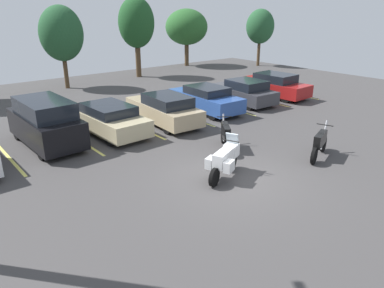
{
  "coord_description": "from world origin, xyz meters",
  "views": [
    {
      "loc": [
        -8.17,
        -7.78,
        5.43
      ],
      "look_at": [
        -0.35,
        1.8,
        0.79
      ],
      "focal_mm": 34.37,
      "sensor_mm": 36.0,
      "label": 1
    }
  ],
  "objects_px": {
    "car_tan": "(164,109)",
    "motorcycle_second": "(320,143)",
    "car_champagne": "(108,119)",
    "motorcycle_third": "(226,135)",
    "car_black": "(46,123)",
    "car_charcoal": "(243,92)",
    "car_blue": "(206,99)",
    "motorcycle_touring": "(225,159)",
    "car_red": "(273,85)"
  },
  "relations": [
    {
      "from": "car_black",
      "to": "car_blue",
      "type": "xyz_separation_m",
      "value": [
        8.56,
        -0.19,
        -0.27
      ]
    },
    {
      "from": "car_charcoal",
      "to": "car_red",
      "type": "height_order",
      "value": "car_red"
    },
    {
      "from": "motorcycle_touring",
      "to": "car_charcoal",
      "type": "bearing_deg",
      "value": 40.01
    },
    {
      "from": "car_blue",
      "to": "car_red",
      "type": "bearing_deg",
      "value": 0.07
    },
    {
      "from": "motorcycle_third",
      "to": "car_champagne",
      "type": "xyz_separation_m",
      "value": [
        -2.7,
        4.82,
        0.09
      ]
    },
    {
      "from": "motorcycle_second",
      "to": "motorcycle_touring",
      "type": "bearing_deg",
      "value": 165.46
    },
    {
      "from": "motorcycle_touring",
      "to": "car_black",
      "type": "height_order",
      "value": "car_black"
    },
    {
      "from": "car_charcoal",
      "to": "car_red",
      "type": "distance_m",
      "value": 2.79
    },
    {
      "from": "car_champagne",
      "to": "car_charcoal",
      "type": "distance_m",
      "value": 8.76
    },
    {
      "from": "car_tan",
      "to": "car_blue",
      "type": "relative_size",
      "value": 1.04
    },
    {
      "from": "motorcycle_touring",
      "to": "car_red",
      "type": "height_order",
      "value": "car_red"
    },
    {
      "from": "motorcycle_second",
      "to": "car_champagne",
      "type": "xyz_separation_m",
      "value": [
        -4.86,
        7.71,
        0.11
      ]
    },
    {
      "from": "motorcycle_touring",
      "to": "motorcycle_third",
      "type": "xyz_separation_m",
      "value": [
        1.83,
        1.85,
        -0.06
      ]
    },
    {
      "from": "motorcycle_second",
      "to": "car_champagne",
      "type": "bearing_deg",
      "value": 122.24
    },
    {
      "from": "motorcycle_third",
      "to": "car_red",
      "type": "xyz_separation_m",
      "value": [
        8.85,
        4.83,
        0.13
      ]
    },
    {
      "from": "motorcycle_touring",
      "to": "car_red",
      "type": "xyz_separation_m",
      "value": [
        10.68,
        6.68,
        0.07
      ]
    },
    {
      "from": "car_blue",
      "to": "motorcycle_third",
      "type": "bearing_deg",
      "value": -123.27
    },
    {
      "from": "car_tan",
      "to": "car_charcoal",
      "type": "distance_m",
      "value": 5.94
    },
    {
      "from": "car_tan",
      "to": "motorcycle_second",
      "type": "bearing_deg",
      "value": -74.53
    },
    {
      "from": "car_charcoal",
      "to": "motorcycle_third",
      "type": "bearing_deg",
      "value": -141.77
    },
    {
      "from": "motorcycle_third",
      "to": "car_charcoal",
      "type": "relative_size",
      "value": 0.41
    },
    {
      "from": "car_black",
      "to": "car_champagne",
      "type": "height_order",
      "value": "car_black"
    },
    {
      "from": "motorcycle_touring",
      "to": "car_champagne",
      "type": "height_order",
      "value": "motorcycle_touring"
    },
    {
      "from": "motorcycle_touring",
      "to": "car_black",
      "type": "distance_m",
      "value": 7.74
    },
    {
      "from": "motorcycle_third",
      "to": "car_charcoal",
      "type": "bearing_deg",
      "value": 38.23
    },
    {
      "from": "motorcycle_touring",
      "to": "motorcycle_second",
      "type": "height_order",
      "value": "motorcycle_touring"
    },
    {
      "from": "motorcycle_second",
      "to": "car_red",
      "type": "distance_m",
      "value": 10.21
    },
    {
      "from": "car_blue",
      "to": "motorcycle_touring",
      "type": "bearing_deg",
      "value": -126.82
    },
    {
      "from": "motorcycle_third",
      "to": "car_red",
      "type": "bearing_deg",
      "value": 28.62
    },
    {
      "from": "car_charcoal",
      "to": "car_blue",
      "type": "bearing_deg",
      "value": 179.09
    },
    {
      "from": "car_red",
      "to": "motorcycle_third",
      "type": "bearing_deg",
      "value": -151.38
    },
    {
      "from": "motorcycle_second",
      "to": "car_red",
      "type": "bearing_deg",
      "value": 49.1
    },
    {
      "from": "motorcycle_touring",
      "to": "car_tan",
      "type": "distance_m",
      "value": 6.6
    },
    {
      "from": "motorcycle_third",
      "to": "car_tan",
      "type": "relative_size",
      "value": 0.37
    },
    {
      "from": "car_black",
      "to": "car_champagne",
      "type": "bearing_deg",
      "value": -4.13
    },
    {
      "from": "car_black",
      "to": "car_tan",
      "type": "relative_size",
      "value": 0.91
    },
    {
      "from": "motorcycle_third",
      "to": "car_tan",
      "type": "bearing_deg",
      "value": 88.26
    },
    {
      "from": "motorcycle_third",
      "to": "motorcycle_touring",
      "type": "bearing_deg",
      "value": -134.71
    },
    {
      "from": "motorcycle_second",
      "to": "car_black",
      "type": "relative_size",
      "value": 0.46
    },
    {
      "from": "motorcycle_touring",
      "to": "motorcycle_third",
      "type": "height_order",
      "value": "motorcycle_touring"
    },
    {
      "from": "car_red",
      "to": "car_champagne",
      "type": "bearing_deg",
      "value": -179.96
    },
    {
      "from": "motorcycle_second",
      "to": "car_champagne",
      "type": "height_order",
      "value": "car_champagne"
    },
    {
      "from": "motorcycle_third",
      "to": "car_red",
      "type": "relative_size",
      "value": 0.36
    },
    {
      "from": "car_black",
      "to": "car_champagne",
      "type": "relative_size",
      "value": 0.94
    },
    {
      "from": "motorcycle_touring",
      "to": "car_charcoal",
      "type": "distance_m",
      "value": 10.31
    },
    {
      "from": "motorcycle_second",
      "to": "car_red",
      "type": "height_order",
      "value": "car_red"
    },
    {
      "from": "car_red",
      "to": "motorcycle_second",
      "type": "bearing_deg",
      "value": -130.9
    },
    {
      "from": "motorcycle_third",
      "to": "car_champagne",
      "type": "distance_m",
      "value": 5.53
    },
    {
      "from": "car_tan",
      "to": "car_red",
      "type": "bearing_deg",
      "value": 2.48
    },
    {
      "from": "motorcycle_second",
      "to": "motorcycle_third",
      "type": "distance_m",
      "value": 3.61
    }
  ]
}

